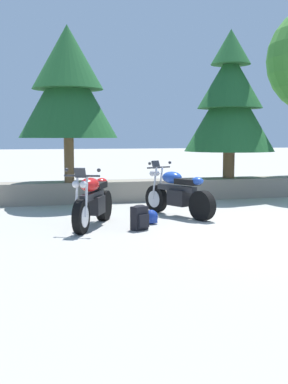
% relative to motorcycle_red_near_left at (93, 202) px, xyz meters
% --- Properties ---
extents(stone_wall, '(36.00, 0.80, 0.55)m').
position_rel_motorcycle_red_near_left_xyz_m(stone_wall, '(3.52, 3.53, -0.21)').
color(stone_wall, gray).
rests_on(stone_wall, ground).
extents(motorcycle_red_near_left, '(1.12, 1.92, 1.18)m').
position_rel_motorcycle_red_near_left_xyz_m(motorcycle_red_near_left, '(0.00, 0.00, 0.00)').
color(motorcycle_red_near_left, black).
rests_on(motorcycle_red_near_left, ground).
extents(motorcycle_blue_centre, '(1.08, 1.94, 1.18)m').
position_rel_motorcycle_red_near_left_xyz_m(motorcycle_blue_centre, '(1.97, 0.79, 0.00)').
color(motorcycle_blue_centre, black).
rests_on(motorcycle_blue_centre, ground).
extents(rider_backpack, '(0.35, 0.34, 0.47)m').
position_rel_motorcycle_red_near_left_xyz_m(rider_backpack, '(0.79, -0.53, -0.24)').
color(rider_backpack, black).
rests_on(rider_backpack, ground).
extents(rider_helmet, '(0.28, 0.28, 0.28)m').
position_rel_motorcycle_red_near_left_xyz_m(rider_helmet, '(1.17, 0.03, -0.35)').
color(rider_helmet, navy).
rests_on(rider_helmet, ground).
extents(pine_tree_far_left, '(2.47, 2.47, 3.93)m').
position_rel_motorcycle_red_near_left_xyz_m(pine_tree_far_left, '(-0.09, 3.33, 2.54)').
color(pine_tree_far_left, brown).
rests_on(pine_tree_far_left, stone_wall).
extents(pine_tree_mid_left, '(2.52, 2.52, 4.11)m').
position_rel_motorcycle_red_near_left_xyz_m(pine_tree_mid_left, '(4.42, 3.55, 2.23)').
color(pine_tree_mid_left, brown).
rests_on(pine_tree_mid_left, stone_wall).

